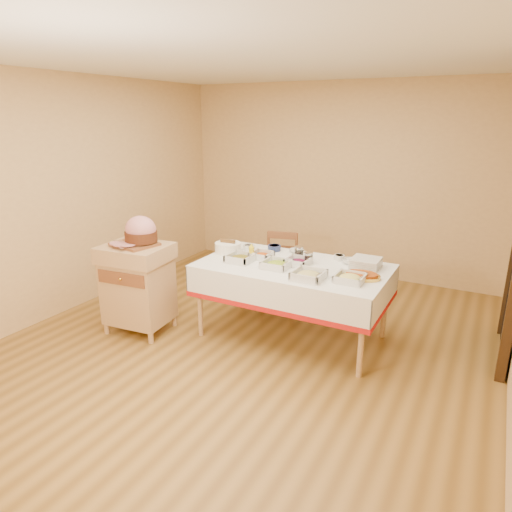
{
  "coord_description": "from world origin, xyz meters",
  "views": [
    {
      "loc": [
        1.97,
        -3.57,
        2.14
      ],
      "look_at": [
        -0.05,
        0.2,
        0.83
      ],
      "focal_mm": 32.0,
      "sensor_mm": 36.0,
      "label": 1
    }
  ],
  "objects_px": {
    "bread_basket": "(228,247)",
    "dining_chair": "(280,269)",
    "ham_on_board": "(140,233)",
    "butcher_cart": "(138,283)",
    "preserve_jar_right": "(309,258)",
    "dining_table": "(293,281)",
    "preserve_jar_left": "(299,253)",
    "plate_stack": "(366,263)",
    "brass_platter": "(362,275)",
    "mustard_bottle": "(251,252)"
  },
  "relations": [
    {
      "from": "ham_on_board",
      "to": "brass_platter",
      "type": "bearing_deg",
      "value": 14.26
    },
    {
      "from": "dining_table",
      "to": "preserve_jar_left",
      "type": "height_order",
      "value": "preserve_jar_left"
    },
    {
      "from": "mustard_bottle",
      "to": "brass_platter",
      "type": "bearing_deg",
      "value": -1.07
    },
    {
      "from": "preserve_jar_left",
      "to": "plate_stack",
      "type": "xyz_separation_m",
      "value": [
        0.69,
        0.01,
        -0.01
      ]
    },
    {
      "from": "preserve_jar_right",
      "to": "plate_stack",
      "type": "bearing_deg",
      "value": 12.52
    },
    {
      "from": "preserve_jar_left",
      "to": "plate_stack",
      "type": "distance_m",
      "value": 0.69
    },
    {
      "from": "butcher_cart",
      "to": "ham_on_board",
      "type": "xyz_separation_m",
      "value": [
        0.05,
        0.04,
        0.52
      ]
    },
    {
      "from": "mustard_bottle",
      "to": "plate_stack",
      "type": "distance_m",
      "value": 1.13
    },
    {
      "from": "bread_basket",
      "to": "brass_platter",
      "type": "relative_size",
      "value": 0.82
    },
    {
      "from": "ham_on_board",
      "to": "bread_basket",
      "type": "bearing_deg",
      "value": 47.15
    },
    {
      "from": "butcher_cart",
      "to": "preserve_jar_right",
      "type": "distance_m",
      "value": 1.75
    },
    {
      "from": "ham_on_board",
      "to": "dining_chair",
      "type": "bearing_deg",
      "value": 52.21
    },
    {
      "from": "bread_basket",
      "to": "mustard_bottle",
      "type": "bearing_deg",
      "value": -17.05
    },
    {
      "from": "preserve_jar_left",
      "to": "brass_platter",
      "type": "relative_size",
      "value": 0.36
    },
    {
      "from": "dining_table",
      "to": "dining_chair",
      "type": "bearing_deg",
      "value": 124.09
    },
    {
      "from": "dining_table",
      "to": "ham_on_board",
      "type": "height_order",
      "value": "ham_on_board"
    },
    {
      "from": "dining_table",
      "to": "preserve_jar_right",
      "type": "bearing_deg",
      "value": 50.39
    },
    {
      "from": "plate_stack",
      "to": "butcher_cart",
      "type": "bearing_deg",
      "value": -157.79
    },
    {
      "from": "preserve_jar_right",
      "to": "bread_basket",
      "type": "height_order",
      "value": "bread_basket"
    },
    {
      "from": "mustard_bottle",
      "to": "ham_on_board",
      "type": "bearing_deg",
      "value": -149.89
    },
    {
      "from": "bread_basket",
      "to": "dining_chair",
      "type": "bearing_deg",
      "value": 58.98
    },
    {
      "from": "preserve_jar_right",
      "to": "bread_basket",
      "type": "distance_m",
      "value": 0.9
    },
    {
      "from": "dining_table",
      "to": "butcher_cart",
      "type": "bearing_deg",
      "value": -157.35
    },
    {
      "from": "ham_on_board",
      "to": "preserve_jar_left",
      "type": "relative_size",
      "value": 3.67
    },
    {
      "from": "mustard_bottle",
      "to": "dining_table",
      "type": "bearing_deg",
      "value": 2.16
    },
    {
      "from": "dining_chair",
      "to": "ham_on_board",
      "type": "xyz_separation_m",
      "value": [
        -0.96,
        -1.23,
        0.6
      ]
    },
    {
      "from": "ham_on_board",
      "to": "mustard_bottle",
      "type": "height_order",
      "value": "ham_on_board"
    },
    {
      "from": "dining_chair",
      "to": "plate_stack",
      "type": "distance_m",
      "value": 1.22
    },
    {
      "from": "preserve_jar_right",
      "to": "mustard_bottle",
      "type": "distance_m",
      "value": 0.58
    },
    {
      "from": "dining_chair",
      "to": "ham_on_board",
      "type": "bearing_deg",
      "value": -127.79
    },
    {
      "from": "butcher_cart",
      "to": "plate_stack",
      "type": "relative_size",
      "value": 3.49
    },
    {
      "from": "mustard_bottle",
      "to": "plate_stack",
      "type": "bearing_deg",
      "value": 13.68
    },
    {
      "from": "bread_basket",
      "to": "brass_platter",
      "type": "distance_m",
      "value": 1.49
    },
    {
      "from": "dining_table",
      "to": "plate_stack",
      "type": "distance_m",
      "value": 0.72
    },
    {
      "from": "butcher_cart",
      "to": "bread_basket",
      "type": "distance_m",
      "value": 1.0
    },
    {
      "from": "butcher_cart",
      "to": "dining_chair",
      "type": "xyz_separation_m",
      "value": [
        1.0,
        1.27,
        -0.08
      ]
    },
    {
      "from": "mustard_bottle",
      "to": "preserve_jar_left",
      "type": "bearing_deg",
      "value": 32.33
    },
    {
      "from": "bread_basket",
      "to": "plate_stack",
      "type": "height_order",
      "value": "bread_basket"
    },
    {
      "from": "brass_platter",
      "to": "dining_table",
      "type": "bearing_deg",
      "value": 176.8
    },
    {
      "from": "mustard_bottle",
      "to": "bread_basket",
      "type": "xyz_separation_m",
      "value": [
        -0.34,
        0.11,
        -0.02
      ]
    },
    {
      "from": "dining_chair",
      "to": "plate_stack",
      "type": "height_order",
      "value": "dining_chair"
    },
    {
      "from": "butcher_cart",
      "to": "dining_chair",
      "type": "height_order",
      "value": "butcher_cart"
    },
    {
      "from": "preserve_jar_left",
      "to": "plate_stack",
      "type": "bearing_deg",
      "value": 0.6
    },
    {
      "from": "mustard_bottle",
      "to": "bread_basket",
      "type": "height_order",
      "value": "mustard_bottle"
    },
    {
      "from": "butcher_cart",
      "to": "preserve_jar_left",
      "type": "relative_size",
      "value": 7.53
    },
    {
      "from": "preserve_jar_left",
      "to": "brass_platter",
      "type": "xyz_separation_m",
      "value": [
        0.73,
        -0.28,
        -0.03
      ]
    },
    {
      "from": "preserve_jar_left",
      "to": "ham_on_board",
      "type": "bearing_deg",
      "value": -149.21
    },
    {
      "from": "preserve_jar_right",
      "to": "butcher_cart",
      "type": "bearing_deg",
      "value": -154.72
    },
    {
      "from": "dining_table",
      "to": "mustard_bottle",
      "type": "bearing_deg",
      "value": -177.84
    },
    {
      "from": "dining_chair",
      "to": "ham_on_board",
      "type": "relative_size",
      "value": 1.93
    }
  ]
}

